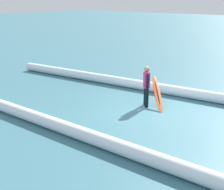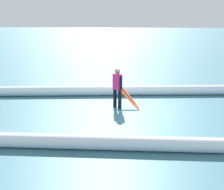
# 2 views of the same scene
# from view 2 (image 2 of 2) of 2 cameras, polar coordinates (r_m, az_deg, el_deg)

# --- Properties ---
(ground_plane) EXTENTS (123.55, 123.55, 0.00)m
(ground_plane) POSITION_cam_2_polar(r_m,az_deg,el_deg) (11.77, 2.61, -3.06)
(ground_plane) COLOR #3B6F7D
(surfer) EXTENTS (0.38, 0.45, 1.56)m
(surfer) POSITION_cam_2_polar(r_m,az_deg,el_deg) (11.99, 0.99, 1.63)
(surfer) COLOR black
(surfer) RESTS_ON ground_plane
(surfboard) EXTENTS (1.30, 1.37, 1.04)m
(surfboard) POSITION_cam_2_polar(r_m,az_deg,el_deg) (12.36, 2.48, 0.25)
(surfboard) COLOR #E55926
(surfboard) RESTS_ON ground_plane
(wave_crest_foreground) EXTENTS (23.60, 2.25, 0.43)m
(wave_crest_foreground) POSITION_cam_2_polar(r_m,az_deg,el_deg) (14.48, 13.75, 0.87)
(wave_crest_foreground) COLOR white
(wave_crest_foreground) RESTS_ON ground_plane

